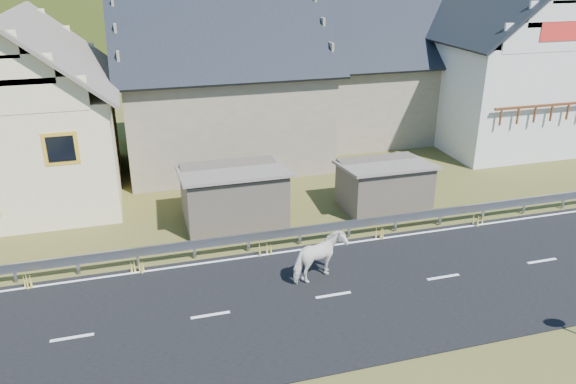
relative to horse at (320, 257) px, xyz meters
name	(u,v)px	position (x,y,z in m)	size (l,w,h in m)	color
ground	(333,296)	(0.11, -1.09, -0.86)	(160.00, 160.00, 0.00)	#484A1E
road	(333,296)	(0.11, -1.09, -0.84)	(60.00, 7.00, 0.04)	black
lane_markings	(333,295)	(0.11, -1.09, -0.81)	(60.00, 6.60, 0.01)	silver
guardrail	(300,231)	(0.11, 2.59, -0.29)	(28.10, 0.09, 0.75)	#93969B
shed_left	(233,196)	(-1.89, 5.41, 0.24)	(4.30, 3.30, 2.40)	brown
shed_right	(384,186)	(4.61, 4.91, 0.14)	(3.80, 2.90, 2.20)	brown
house_cream	(27,100)	(-9.89, 10.91, 3.50)	(7.80, 9.80, 8.30)	#F6E4AF
house_stone_a	(219,71)	(-0.89, 13.91, 3.78)	(10.80, 9.80, 8.90)	gray
house_stone_b	(378,63)	(9.11, 15.91, 3.38)	(9.80, 8.80, 8.10)	gray
house_white	(496,52)	(15.11, 12.91, 4.20)	(8.80, 10.80, 9.70)	silver
mountain	(158,54)	(5.11, 178.91, -20.86)	(440.00, 280.00, 260.00)	#20310C
horse	(320,257)	(0.00, 0.00, 0.00)	(1.93, 0.88, 1.63)	white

